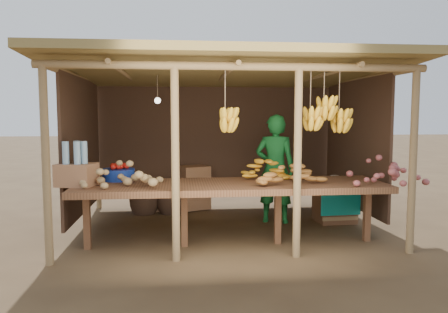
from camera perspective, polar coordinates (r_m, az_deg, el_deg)
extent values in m
plane|color=brown|center=(6.63, 0.00, -9.08)|extent=(60.00, 60.00, 0.00)
cylinder|color=#97764E|center=(5.12, -22.22, -1.23)|extent=(0.09, 0.09, 2.20)
cylinder|color=#97764E|center=(5.63, 23.45, -0.71)|extent=(0.09, 0.09, 2.20)
cylinder|color=#97764E|center=(8.03, -16.20, 1.21)|extent=(0.09, 0.09, 2.20)
cylinder|color=#97764E|center=(8.37, 13.40, 1.43)|extent=(0.09, 0.09, 2.20)
cylinder|color=#97764E|center=(4.91, -6.37, -1.13)|extent=(0.09, 0.09, 2.20)
cylinder|color=#97764E|center=(5.10, 9.58, -0.94)|extent=(0.09, 0.09, 2.20)
cylinder|color=#97764E|center=(4.96, 1.79, 11.70)|extent=(4.40, 0.09, 0.09)
cylinder|color=#97764E|center=(7.93, -1.11, 9.32)|extent=(4.40, 0.09, 0.09)
cube|color=#9F864A|center=(6.45, 0.00, 11.04)|extent=(4.70, 3.50, 0.28)
cube|color=#4A3122|center=(7.90, -1.09, 2.16)|extent=(4.20, 0.04, 1.98)
cube|color=#4A3122|center=(6.75, -18.03, 1.34)|extent=(0.04, 2.40, 1.98)
cube|color=#4A3122|center=(7.14, 16.69, 1.59)|extent=(0.04, 2.40, 1.98)
cube|color=brown|center=(5.54, 0.99, -3.90)|extent=(3.90, 1.05, 0.08)
cube|color=brown|center=(5.70, -17.47, -7.99)|extent=(0.08, 0.08, 0.72)
cube|color=brown|center=(5.58, -5.20, -8.04)|extent=(0.08, 0.08, 0.72)
cube|color=brown|center=(5.72, 7.02, -7.73)|extent=(0.08, 0.08, 0.72)
cube|color=brown|center=(6.10, 18.17, -7.14)|extent=(0.08, 0.08, 0.72)
cylinder|color=navy|center=(5.94, -13.63, -2.30)|extent=(0.43, 0.43, 0.15)
cube|color=#A26C48|center=(5.59, -18.69, -2.27)|extent=(0.51, 0.44, 0.27)
imported|color=#186E2C|center=(6.77, 6.69, -1.60)|extent=(0.70, 0.57, 1.67)
cube|color=brown|center=(7.07, 14.25, -6.16)|extent=(0.59, 0.51, 0.52)
cube|color=#0B8176|center=(7.02, 14.30, -3.86)|extent=(0.66, 0.58, 0.05)
cube|color=#A26C48|center=(7.72, -3.87, -5.43)|extent=(0.57, 0.52, 0.38)
cube|color=#A26C48|center=(7.66, -3.89, -2.66)|extent=(0.57, 0.52, 0.38)
cube|color=#A26C48|center=(7.72, -7.74, -5.47)|extent=(0.57, 0.52, 0.38)
ellipsoid|color=#4A3122|center=(7.49, -10.39, -5.20)|extent=(0.50, 0.50, 0.67)
ellipsoid|color=#4A3122|center=(7.46, -6.93, -5.19)|extent=(0.50, 0.50, 0.67)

